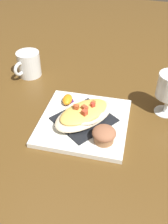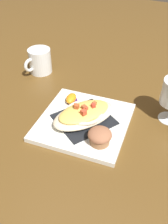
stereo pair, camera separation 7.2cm
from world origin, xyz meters
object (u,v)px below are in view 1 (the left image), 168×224
at_px(gratin_dish, 84,114).
at_px(square_plate, 84,122).
at_px(orange_garnish, 68,100).
at_px(coffee_mug, 29,65).
at_px(muffin, 104,135).

bearing_deg(gratin_dish, square_plate, -39.98).
xyz_separation_m(square_plate, orange_garnish, (0.07, -0.06, 0.02)).
bearing_deg(coffee_mug, orange_garnish, 145.84).
relative_size(square_plate, coffee_mug, 2.21).
height_order(muffin, coffee_mug, coffee_mug).
relative_size(gratin_dish, muffin, 3.44).
bearing_deg(orange_garnish, coffee_mug, -34.16).
bearing_deg(coffee_mug, square_plate, 143.88).
height_order(gratin_dish, orange_garnish, gratin_dish).
relative_size(gratin_dish, orange_garnish, 3.60).
distance_m(gratin_dish, coffee_mug, 0.34).
bearing_deg(coffee_mug, gratin_dish, 143.88).
xyz_separation_m(square_plate, gratin_dish, (-0.00, 0.00, 0.03)).
bearing_deg(coffee_mug, muffin, 142.88).
distance_m(square_plate, orange_garnish, 0.10).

